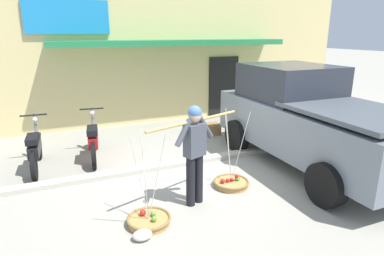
% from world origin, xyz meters
% --- Properties ---
extents(ground_plane, '(90.00, 90.00, 0.00)m').
position_xyz_m(ground_plane, '(0.00, 0.00, 0.00)').
color(ground_plane, '#9E998C').
extents(sidewalk_curb, '(20.00, 0.24, 0.10)m').
position_xyz_m(sidewalk_curb, '(0.00, 0.70, 0.05)').
color(sidewalk_curb, '#BAB4A5').
rests_on(sidewalk_curb, ground).
extents(fruit_vendor, '(1.80, 0.65, 1.70)m').
position_xyz_m(fruit_vendor, '(-0.43, -0.93, 0.98)').
color(fruit_vendor, black).
rests_on(fruit_vendor, ground).
extents(fruit_basket_left_side, '(0.68, 0.68, 1.45)m').
position_xyz_m(fruit_basket_left_side, '(0.46, -0.62, 0.07)').
color(fruit_basket_left_side, '#B2894C').
rests_on(fruit_basket_left_side, ground).
extents(fruit_basket_right_side, '(0.68, 0.68, 1.45)m').
position_xyz_m(fruit_basket_right_side, '(-1.32, -1.23, 0.07)').
color(fruit_basket_right_side, '#B2894C').
rests_on(fruit_basket_right_side, ground).
extents(motorcycle_nearest_shop, '(0.54, 1.82, 1.09)m').
position_xyz_m(motorcycle_nearest_shop, '(-2.91, 1.72, 0.45)').
color(motorcycle_nearest_shop, black).
rests_on(motorcycle_nearest_shop, ground).
extents(motorcycle_second_in_row, '(0.54, 1.81, 1.09)m').
position_xyz_m(motorcycle_second_in_row, '(-1.71, 1.85, 0.45)').
color(motorcycle_second_in_row, black).
rests_on(motorcycle_second_in_row, ground).
extents(parked_truck, '(2.22, 4.75, 2.10)m').
position_xyz_m(parked_truck, '(2.51, -0.28, 1.03)').
color(parked_truck, slate).
rests_on(parked_truck, ground).
extents(storefront_building, '(13.00, 6.00, 4.20)m').
position_xyz_m(storefront_building, '(1.08, 6.94, 2.10)').
color(storefront_building, '#DBC684').
rests_on(storefront_building, ground).
extents(plastic_litter_bag, '(0.28, 0.22, 0.14)m').
position_xyz_m(plastic_litter_bag, '(-1.52, -1.58, 0.07)').
color(plastic_litter_bag, silver).
rests_on(plastic_litter_bag, ground).
extents(wooden_crate, '(0.44, 0.36, 0.32)m').
position_xyz_m(wooden_crate, '(1.59, 2.45, 0.16)').
color(wooden_crate, olive).
rests_on(wooden_crate, ground).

